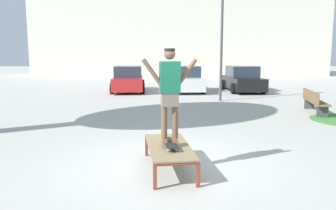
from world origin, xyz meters
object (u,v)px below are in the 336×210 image
(skater, at_px, (170,89))
(car_white, at_px, (185,80))
(park_bench, at_px, (314,101))
(car_red, at_px, (128,80))
(skateboard, at_px, (170,143))
(skate_box, at_px, (169,148))
(light_post, at_px, (222,18))
(car_black, at_px, (242,80))

(skater, relative_size, car_white, 0.39)
(skater, xyz_separation_m, park_bench, (5.48, 6.34, -1.08))
(car_red, bearing_deg, skateboard, -80.83)
(skate_box, bearing_deg, car_red, 99.18)
(skater, bearing_deg, park_bench, 49.19)
(light_post, bearing_deg, park_bench, -48.64)
(car_red, bearing_deg, skate_box, -80.82)
(skate_box, height_order, car_black, car_black)
(skate_box, distance_m, park_bench, 8.31)
(skate_box, xyz_separation_m, car_red, (-2.24, 13.85, 0.28))
(light_post, bearing_deg, skate_box, -104.87)
(park_bench, bearing_deg, car_white, 119.71)
(skateboard, xyz_separation_m, skater, (-0.00, 0.00, 0.99))
(skateboard, bearing_deg, skater, 98.02)
(skater, bearing_deg, light_post, 75.36)
(car_white, bearing_deg, skater, -94.67)
(park_bench, xyz_separation_m, light_post, (-2.95, 3.35, 3.38))
(skate_box, distance_m, car_red, 14.04)
(car_white, distance_m, park_bench, 8.76)
(car_black, height_order, park_bench, car_black)
(park_bench, relative_size, light_post, 0.42)
(skateboard, xyz_separation_m, car_black, (4.53, 13.95, 0.15))
(car_white, xyz_separation_m, light_post, (1.39, -4.26, 3.13))
(skateboard, distance_m, car_black, 14.66)
(skater, relative_size, car_red, 0.39)
(car_red, distance_m, car_white, 3.39)
(skateboard, distance_m, park_bench, 8.38)
(car_red, height_order, car_black, same)
(skateboard, distance_m, light_post, 10.54)
(skate_box, xyz_separation_m, car_white, (1.15, 13.84, 0.28))
(skate_box, distance_m, skateboard, 0.16)
(skate_box, relative_size, skater, 1.17)
(car_white, bearing_deg, park_bench, -60.29)
(car_white, distance_m, light_post, 5.47)
(car_red, relative_size, car_black, 1.01)
(skate_box, xyz_separation_m, skateboard, (0.01, -0.11, 0.12))
(skateboard, relative_size, car_black, 0.19)
(skateboard, height_order, car_white, car_white)
(skateboard, relative_size, car_white, 0.19)
(skateboard, bearing_deg, car_red, 99.17)
(park_bench, bearing_deg, car_red, 135.41)
(car_black, bearing_deg, park_bench, -82.91)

